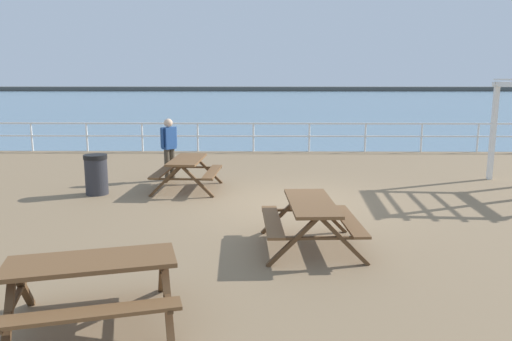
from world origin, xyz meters
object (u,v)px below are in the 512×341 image
picnic_table_near_left (92,276)px  visitor (169,145)px  litter_bin (96,174)px  picnic_table_near_right (187,166)px  picnic_table_mid_centre (311,213)px

picnic_table_near_left → visitor: size_ratio=1.29×
picnic_table_near_left → litter_bin: (-2.06, 6.27, -0.10)m
picnic_table_near_left → picnic_table_near_right: 6.80m
picnic_table_mid_centre → picnic_table_near_left: bearing=131.6°
picnic_table_near_left → picnic_table_near_right: (0.02, 6.80, 0.00)m
visitor → picnic_table_mid_centre: bearing=-17.7°
picnic_table_near_left → visitor: (-0.64, 7.95, 0.36)m
picnic_table_near_right → litter_bin: litter_bin is taller
picnic_table_near_right → picnic_table_mid_centre: bearing=-145.6°
picnic_table_near_right → picnic_table_near_left: bearing=-177.7°
picnic_table_mid_centre → litter_bin: 5.97m
picnic_table_near_right → visitor: size_ratio=1.12×
picnic_table_mid_centre → visitor: 6.29m
picnic_table_mid_centre → picnic_table_near_right: bearing=29.2°
visitor → litter_bin: bearing=-89.5°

